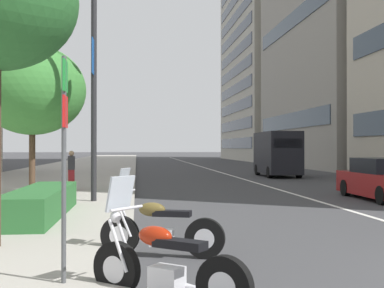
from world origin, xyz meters
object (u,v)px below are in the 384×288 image
(street_lamp_with_banners, at_px, (106,42))
(pedestrian_on_plaza, at_px, (71,170))
(motorcycle_nearest_camera, at_px, (160,230))
(motorcycle_second_in_row, at_px, (164,267))
(parking_sign_by_curb, at_px, (64,141))
(street_tree_by_lamp_post, at_px, (32,90))
(delivery_van_ahead, at_px, (277,153))

(street_lamp_with_banners, distance_m, pedestrian_on_plaza, 6.47)
(motorcycle_nearest_camera, height_order, street_lamp_with_banners, street_lamp_with_banners)
(motorcycle_nearest_camera, bearing_deg, motorcycle_second_in_row, 106.07)
(pedestrian_on_plaza, bearing_deg, motorcycle_second_in_row, -82.87)
(parking_sign_by_curb, relative_size, street_lamp_with_banners, 0.33)
(motorcycle_nearest_camera, xyz_separation_m, street_tree_by_lamp_post, (10.09, 4.10, 3.45))
(street_lamp_with_banners, bearing_deg, parking_sign_by_curb, -179.54)
(motorcycle_second_in_row, distance_m, street_lamp_with_banners, 11.56)
(delivery_van_ahead, xyz_separation_m, pedestrian_on_plaza, (-10.61, 11.50, -0.57))
(parking_sign_by_curb, bearing_deg, street_lamp_with_banners, 0.46)
(delivery_van_ahead, relative_size, pedestrian_on_plaza, 3.28)
(motorcycle_nearest_camera, xyz_separation_m, delivery_van_ahead, (22.96, -8.50, 1.05))
(street_lamp_with_banners, xyz_separation_m, street_tree_by_lamp_post, (2.29, 2.73, -1.33))
(motorcycle_second_in_row, xyz_separation_m, street_lamp_with_banners, (10.44, 1.30, 4.78))
(motorcycle_nearest_camera, distance_m, street_lamp_with_banners, 9.25)
(street_tree_by_lamp_post, bearing_deg, parking_sign_by_curb, -167.01)
(motorcycle_nearest_camera, bearing_deg, delivery_van_ahead, -92.86)
(motorcycle_nearest_camera, xyz_separation_m, pedestrian_on_plaza, (12.35, 3.01, 0.48))
(delivery_van_ahead, bearing_deg, parking_sign_by_curb, 160.16)
(street_lamp_with_banners, relative_size, pedestrian_on_plaza, 5.43)
(delivery_van_ahead, bearing_deg, pedestrian_on_plaza, 134.18)
(motorcycle_second_in_row, bearing_deg, street_tree_by_lamp_post, -34.06)
(street_tree_by_lamp_post, bearing_deg, delivery_van_ahead, -44.39)
(street_tree_by_lamp_post, bearing_deg, pedestrian_on_plaza, -25.89)
(pedestrian_on_plaza, bearing_deg, street_tree_by_lamp_post, -119.86)
(street_lamp_with_banners, height_order, pedestrian_on_plaza, street_lamp_with_banners)
(parking_sign_by_curb, distance_m, pedestrian_on_plaza, 14.59)
(motorcycle_second_in_row, height_order, pedestrian_on_plaza, pedestrian_on_plaza)
(motorcycle_second_in_row, relative_size, parking_sign_by_curb, 0.63)
(street_lamp_with_banners, bearing_deg, motorcycle_nearest_camera, -170.05)
(street_lamp_with_banners, xyz_separation_m, pedestrian_on_plaza, (4.55, 1.64, -4.30))
(street_lamp_with_banners, relative_size, street_tree_by_lamp_post, 1.59)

